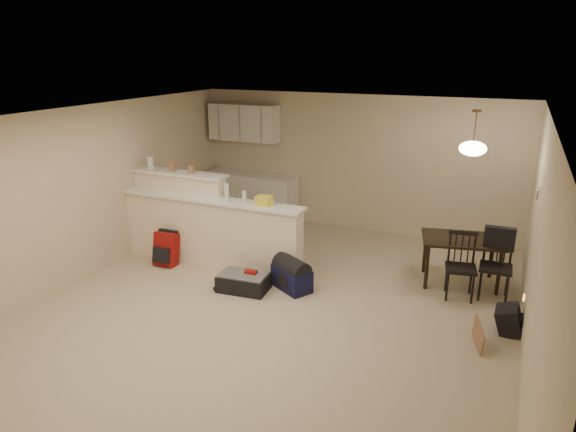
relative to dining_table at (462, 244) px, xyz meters
The scene contains 20 objects.
room 2.86m from the dining_table, 140.24° to the right, with size 7.00×7.02×2.50m.
breakfast_bar 3.98m from the dining_table, 168.42° to the right, with size 3.08×0.58×1.39m.
upper_cabinets 4.78m from the dining_table, 160.45° to the left, with size 1.40×0.34×0.70m, color white.
kitchen_counter 4.38m from the dining_table, 161.18° to the left, with size 1.80×0.60×0.90m, color white.
thermostat 1.25m from the dining_table, 15.18° to the right, with size 0.02×0.12×0.12m, color beige.
jar 5.01m from the dining_table, behind, with size 0.10×0.10×0.20m, color silver.
cereal_box 4.58m from the dining_table, behind, with size 0.10×0.07×0.16m, color #96694D.
small_box 4.23m from the dining_table, behind, with size 0.08×0.06×0.12m, color #96694D.
bottle_a 3.50m from the dining_table, 165.21° to the right, with size 0.07×0.07×0.26m, color silver.
bottle_b 3.21m from the dining_table, 163.83° to the right, with size 0.06×0.06×0.18m, color silver.
bag_lump 2.90m from the dining_table, 162.01° to the right, with size 0.22×0.18×0.14m, color #96694D.
dining_table is the anchor object (origin of this frame).
pendant_lamp 1.38m from the dining_table, 90.00° to the right, with size 0.36×0.36×0.62m.
dining_chair_near 0.51m from the dining_table, 83.76° to the right, with size 0.40×0.38×0.91m, color black, non-canonical shape.
dining_chair_far 0.59m from the dining_table, 32.83° to the right, with size 0.42×0.40×0.95m, color black, non-canonical shape.
suitcase 3.16m from the dining_table, 151.69° to the right, with size 0.69×0.45×0.23m, color black.
red_backpack 4.47m from the dining_table, 164.77° to the right, with size 0.35×0.22×0.52m, color maroon.
navy_duffel 2.48m from the dining_table, 151.37° to the right, with size 0.59×0.32×0.32m, color #12133B.
black_daypack 1.44m from the dining_table, 58.71° to the right, with size 0.36×0.25×0.31m, color black.
cardboard_sheet 1.81m from the dining_table, 76.66° to the right, with size 0.41×0.02×0.31m, color #96694D.
Camera 1 is at (2.65, -5.47, 3.24)m, focal length 32.00 mm.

